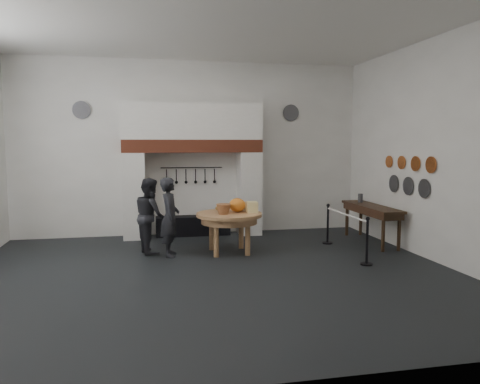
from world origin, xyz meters
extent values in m
cube|color=black|center=(0.00, 0.00, 0.00)|extent=(9.00, 8.00, 0.02)
cube|color=silver|center=(0.00, 0.00, 4.50)|extent=(9.00, 8.00, 0.02)
cube|color=white|center=(0.00, 4.00, 2.25)|extent=(9.00, 0.02, 4.50)
cube|color=white|center=(0.00, -4.00, 2.25)|extent=(9.00, 0.02, 4.50)
cube|color=white|center=(4.50, 0.00, 2.25)|extent=(0.02, 8.00, 4.50)
cube|color=silver|center=(-1.48, 3.65, 1.07)|extent=(0.55, 0.70, 2.15)
cube|color=silver|center=(1.48, 3.65, 1.07)|extent=(0.55, 0.70, 2.15)
cube|color=#9E442B|center=(0.00, 3.65, 2.31)|extent=(3.50, 0.72, 0.32)
cube|color=silver|center=(0.00, 3.65, 2.92)|extent=(3.50, 0.70, 0.90)
cube|color=black|center=(0.00, 3.72, 0.25)|extent=(1.90, 0.45, 0.50)
cylinder|color=black|center=(0.00, 3.92, 1.75)|extent=(1.60, 0.02, 0.02)
cylinder|color=tan|center=(0.57, 1.62, 0.84)|extent=(1.49, 1.49, 0.07)
ellipsoid|color=orange|center=(0.77, 1.72, 1.03)|extent=(0.36, 0.36, 0.31)
cube|color=#F5E292|center=(1.07, 1.57, 0.99)|extent=(0.22, 0.22, 0.24)
cube|color=#DBBE82|center=(1.05, 1.87, 0.97)|extent=(0.18, 0.18, 0.20)
cone|color=#9C5D39|center=(0.42, 1.47, 0.98)|extent=(0.33, 0.33, 0.22)
ellipsoid|color=olive|center=(0.47, 1.97, 0.94)|extent=(0.31, 0.18, 0.13)
imported|color=black|center=(-0.71, 1.58, 0.84)|extent=(0.45, 0.64, 1.67)
imported|color=#222227|center=(-1.11, 1.98, 0.82)|extent=(0.79, 0.92, 1.64)
cube|color=#392114|center=(4.10, 1.95, 0.87)|extent=(0.55, 2.20, 0.06)
cylinder|color=#49494E|center=(4.10, 2.55, 1.01)|extent=(0.12, 0.12, 0.22)
cylinder|color=#C6662D|center=(4.46, 0.20, 1.95)|extent=(0.03, 0.34, 0.34)
cylinder|color=#C6662D|center=(4.46, 0.75, 1.95)|extent=(0.03, 0.32, 0.32)
cylinder|color=#C6662D|center=(4.46, 1.30, 1.95)|extent=(0.03, 0.30, 0.30)
cylinder|color=#C6662D|center=(4.46, 1.85, 1.95)|extent=(0.03, 0.28, 0.28)
cylinder|color=#4C4C51|center=(4.46, 0.40, 1.45)|extent=(0.03, 0.40, 0.40)
cylinder|color=#4C4C51|center=(4.46, 1.00, 1.45)|extent=(0.03, 0.40, 0.40)
cylinder|color=#4C4C51|center=(4.46, 1.60, 1.45)|extent=(0.03, 0.40, 0.40)
cylinder|color=#4C4C51|center=(-2.70, 3.96, 3.20)|extent=(0.44, 0.03, 0.44)
cylinder|color=#4C4C51|center=(2.70, 3.96, 3.20)|extent=(0.44, 0.03, 0.44)
cylinder|color=black|center=(3.04, 0.05, 0.45)|extent=(0.05, 0.05, 0.90)
cylinder|color=black|center=(3.04, 2.05, 0.45)|extent=(0.05, 0.05, 0.90)
cylinder|color=silver|center=(3.04, 1.05, 0.85)|extent=(0.04, 2.00, 0.04)
camera|label=1|loc=(-1.22, -8.26, 2.39)|focal=35.00mm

